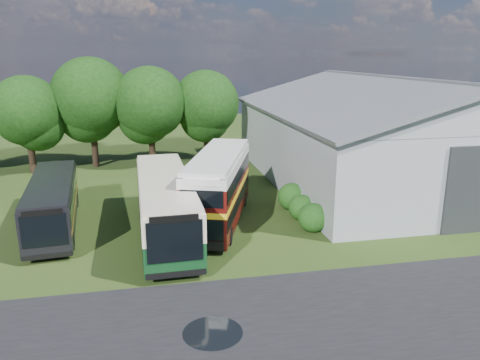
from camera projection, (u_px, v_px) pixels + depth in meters
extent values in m
plane|color=#243A12|center=(237.00, 290.00, 20.06)|extent=(120.00, 120.00, 0.00)
cube|color=black|center=(330.00, 320.00, 17.81)|extent=(60.00, 8.00, 0.02)
cylinder|color=black|center=(213.00, 333.00, 16.94)|extent=(2.20, 2.20, 0.01)
cube|color=gray|center=(382.00, 145.00, 37.37)|extent=(18.00, 24.00, 5.50)
cylinder|color=black|center=(32.00, 155.00, 39.39)|extent=(0.56, 0.56, 3.06)
sphere|color=black|center=(27.00, 111.00, 38.41)|extent=(5.78, 5.78, 5.78)
cylinder|color=black|center=(95.00, 147.00, 41.51)|extent=(0.56, 0.56, 3.60)
sphere|color=black|center=(91.00, 97.00, 40.36)|extent=(6.80, 6.80, 6.80)
cylinder|color=black|center=(152.00, 148.00, 41.57)|extent=(0.56, 0.56, 3.31)
sphere|color=black|center=(150.00, 103.00, 40.51)|extent=(6.26, 6.26, 6.26)
cylinder|color=black|center=(207.00, 145.00, 43.31)|extent=(0.56, 0.56, 3.17)
sphere|color=black|center=(206.00, 103.00, 42.29)|extent=(5.98, 5.98, 5.98)
sphere|color=#194714|center=(312.00, 230.00, 26.82)|extent=(1.70, 1.70, 1.70)
sphere|color=#194714|center=(301.00, 219.00, 28.71)|extent=(1.60, 1.60, 1.60)
sphere|color=#194714|center=(291.00, 208.00, 30.60)|extent=(1.80, 1.80, 1.80)
cube|color=#0E3517|center=(165.00, 203.00, 25.72)|extent=(3.08, 12.20, 3.02)
cube|color=#4E0D0B|center=(219.00, 186.00, 27.55)|extent=(5.54, 10.12, 3.94)
cube|color=black|center=(53.00, 202.00, 26.85)|extent=(3.41, 10.58, 2.58)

